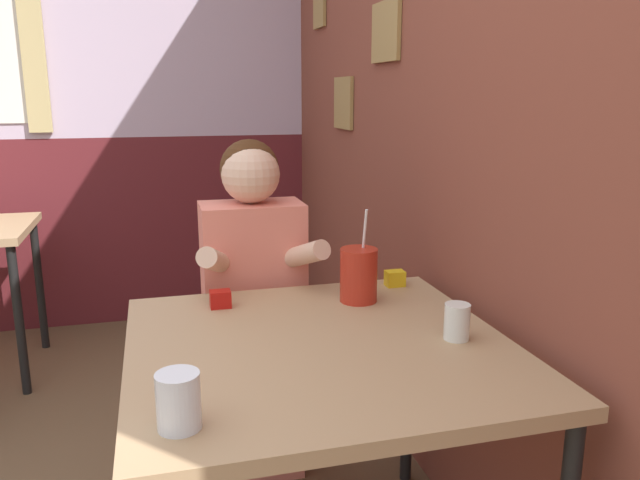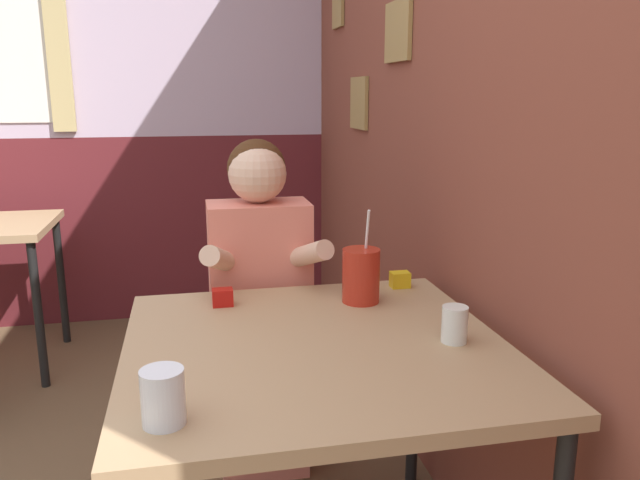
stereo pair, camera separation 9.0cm
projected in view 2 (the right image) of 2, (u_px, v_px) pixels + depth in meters
The scene contains 9 objects.
brick_wall_right at pixel (400, 92), 2.46m from camera, with size 0.08×4.72×2.70m.
back_wall at pixel (67, 91), 3.49m from camera, with size 5.89×0.09×2.70m.
main_table at pixel (316, 366), 1.57m from camera, with size 0.94×0.93×0.74m.
person_seated at pixel (261, 307), 2.16m from camera, with size 0.42×0.40×1.20m.
cocktail_pitcher at pixel (361, 275), 1.84m from camera, with size 0.11×0.11×0.28m.
glass_near_pitcher at pixel (163, 397), 1.16m from camera, with size 0.08×0.08×0.11m.
glass_center at pixel (455, 324), 1.55m from camera, with size 0.07×0.07×0.09m.
condiment_ketchup at pixel (223, 297), 1.82m from camera, with size 0.06×0.04×0.05m.
condiment_mustard at pixel (400, 280), 1.99m from camera, with size 0.06×0.04×0.05m.
Camera 2 is at (0.64, -1.05, 1.35)m, focal length 35.00 mm.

